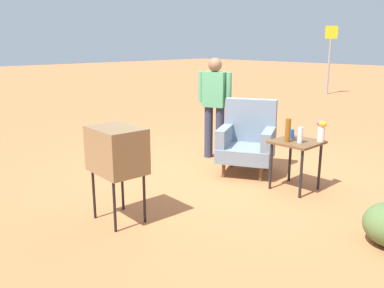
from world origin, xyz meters
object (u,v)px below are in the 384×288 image
Objects in this scene: bottle_tall_amber at (288,130)px; flower_vase at (321,130)px; tv_on_stand at (117,151)px; road_sign at (330,56)px; side_table at (296,148)px; soda_can_blue at (292,134)px; armchair at (248,139)px; person_standing at (215,102)px; bottle_short_clear at (300,135)px.

bottle_tall_amber is 1.13× the size of flower_vase.
road_sign is at bearing 108.34° from tv_on_stand.
flower_vase is (1.00, 2.40, 0.02)m from tv_on_stand.
side_table is at bearing 66.02° from bottle_tall_amber.
soda_can_blue reaches higher than side_table.
side_table is 0.27× the size of road_sign.
tv_on_stand is 3.89× the size of flower_vase.
side_table is 0.63× the size of tv_on_stand.
side_table is 0.39m from flower_vase.
armchair is 3.53× the size of bottle_tall_amber.
armchair is 0.98m from person_standing.
armchair is 1.63× the size of side_table.
road_sign is 10.65m from flower_vase.
person_standing is 1.99m from flower_vase.
tv_on_stand is 2.72m from person_standing.
armchair reaches higher than tv_on_stand.
person_standing is 1.77m from bottle_tall_amber.
soda_can_blue is 0.46× the size of flower_vase.
tv_on_stand reaches higher than side_table.
bottle_tall_amber is at bearing -17.66° from armchair.
tv_on_stand is 12.48m from road_sign.
armchair is 0.65× the size of person_standing.
person_standing is at bearing 169.21° from side_table.
bottle_short_clear reaches higher than soda_can_blue.
person_standing reaches higher than flower_vase.
bottle_short_clear is 0.30m from flower_vase.
bottle_short_clear reaches higher than side_table.
road_sign is 12.20× the size of bottle_short_clear.
road_sign reaches higher than bottle_tall_amber.
road_sign is at bearing 107.59° from person_standing.
person_standing is (-0.85, 0.20, 0.44)m from armchair.
side_table is at bearing -8.66° from armchair.
bottle_short_clear is (1.84, -0.39, -0.19)m from person_standing.
person_standing is 5.47× the size of bottle_tall_amber.
road_sign is at bearing 116.29° from bottle_short_clear.
tv_on_stand is 0.42× the size of road_sign.
tv_on_stand reaches higher than soda_can_blue.
flower_vase is at bearing 20.39° from soda_can_blue.
person_standing is at bearing 167.88° from bottle_short_clear.
soda_can_blue is at bearing -64.40° from road_sign.
side_table is 3.26× the size of bottle_short_clear.
tv_on_stand is 2.60m from flower_vase.
tv_on_stand is at bearing -112.73° from flower_vase.
flower_vase is (0.35, 0.13, 0.09)m from soda_can_blue.
tv_on_stand reaches higher than flower_vase.
person_standing is 1.89m from bottle_short_clear.
tv_on_stand is (0.12, -2.34, 0.28)m from armchair.
person_standing is at bearing 170.73° from soda_can_blue.
side_table is at bearing 70.39° from tv_on_stand.
soda_can_blue is at bearing -9.27° from person_standing.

